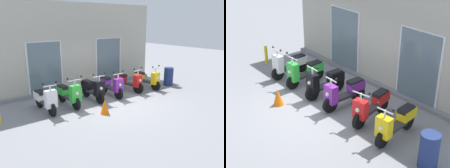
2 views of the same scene
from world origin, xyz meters
TOP-DOWN VIEW (x-y plane):
  - ground_plane at (0.00, 0.00)m, footprint 40.00×40.00m
  - storefront_facade at (-0.00, 2.83)m, footprint 8.59×0.50m
  - scooter_white at (-2.46, 0.78)m, footprint 0.52×1.52m
  - scooter_green at (-1.54, 0.81)m, footprint 0.63×1.55m
  - scooter_black at (-0.47, 0.83)m, footprint 0.59×1.52m
  - scooter_purple at (0.45, 0.85)m, footprint 0.54×1.58m
  - scooter_red at (1.51, 0.93)m, footprint 0.66×1.61m
  - scooter_yellow at (2.52, 0.80)m, footprint 0.55×1.60m
  - trash_bin at (3.77, 0.50)m, footprint 0.45×0.45m
  - traffic_cone at (-0.91, -0.62)m, footprint 0.32×0.32m

SIDE VIEW (x-z plane):
  - ground_plane at x=0.00m, z-range 0.00..0.00m
  - traffic_cone at x=-0.91m, z-range 0.00..0.52m
  - trash_bin at x=3.77m, z-range 0.00..0.89m
  - scooter_yellow at x=2.52m, z-range -0.13..1.03m
  - scooter_white at x=-2.46m, z-range -0.14..1.05m
  - scooter_red at x=1.51m, z-range -0.13..1.04m
  - scooter_green at x=-1.54m, z-range -0.14..1.09m
  - scooter_purple at x=0.45m, z-range -0.11..1.06m
  - scooter_black at x=-0.47m, z-range -0.12..1.08m
  - storefront_facade at x=0.00m, z-range -0.07..3.85m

